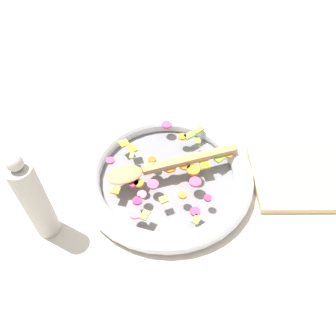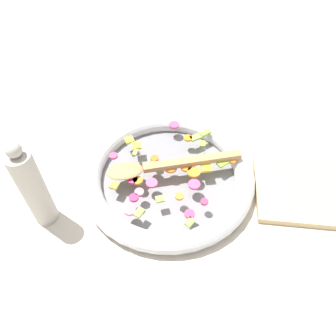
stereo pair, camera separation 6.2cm
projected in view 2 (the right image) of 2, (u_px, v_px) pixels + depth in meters
The scene contains 6 objects.
ground_plane at pixel (168, 180), 0.86m from camera, with size 4.00×4.00×0.00m, color beige.
skillet at pixel (168, 175), 0.85m from camera, with size 0.44×0.44×0.05m.
chopped_vegetables at pixel (168, 170), 0.82m from camera, with size 0.33×0.35×0.01m.
wooden_spoon at pixel (161, 166), 0.81m from camera, with size 0.34×0.14×0.01m.
pepper_mill at pixel (33, 188), 0.70m from camera, with size 0.05×0.05×0.25m.
cutting_board at pixel (311, 191), 0.83m from camera, with size 0.28×0.21×0.02m.
Camera 2 is at (-0.06, 0.53, 0.68)m, focal length 35.00 mm.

